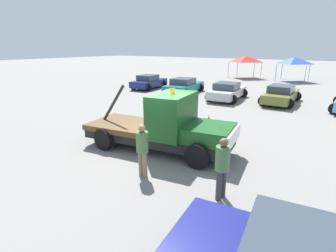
{
  "coord_description": "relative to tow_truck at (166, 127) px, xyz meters",
  "views": [
    {
      "loc": [
        5.95,
        -8.0,
        4.01
      ],
      "look_at": [
        0.5,
        0.0,
        1.05
      ],
      "focal_mm": 28.0,
      "sensor_mm": 36.0,
      "label": 1
    }
  ],
  "objects": [
    {
      "name": "canopy_tent_blue",
      "position": [
        0.1,
        26.2,
        1.44
      ],
      "size": [
        3.17,
        3.17,
        2.81
      ],
      "color": "#9E9EA3",
      "rests_on": "ground"
    },
    {
      "name": "person_near_truck",
      "position": [
        3.21,
        -2.02,
        0.04
      ],
      "size": [
        0.39,
        0.39,
        1.75
      ],
      "rotation": [
        0.0,
        0.0,
        3.0
      ],
      "color": "#38383D",
      "rests_on": "ground"
    },
    {
      "name": "tow_truck",
      "position": [
        0.0,
        0.0,
        0.0
      ],
      "size": [
        6.23,
        2.94,
        2.51
      ],
      "rotation": [
        0.0,
        0.0,
        0.15
      ],
      "color": "black",
      "rests_on": "ground"
    },
    {
      "name": "parked_car_olive",
      "position": [
        1.76,
        12.11,
        -0.32
      ],
      "size": [
        2.38,
        4.74,
        1.34
      ],
      "rotation": [
        0.0,
        0.0,
        1.58
      ],
      "color": "olive",
      "rests_on": "ground"
    },
    {
      "name": "canopy_tent_red",
      "position": [
        -5.71,
        26.44,
        1.46
      ],
      "size": [
        3.35,
        3.35,
        2.84
      ],
      "color": "#9E9EA3",
      "rests_on": "ground"
    },
    {
      "name": "traffic_cone",
      "position": [
        -0.11,
        4.11,
        -0.72
      ],
      "size": [
        0.4,
        0.4,
        0.55
      ],
      "color": "black",
      "rests_on": "ground"
    },
    {
      "name": "ground_plane",
      "position": [
        -0.37,
        -0.06,
        -0.97
      ],
      "size": [
        160.0,
        160.0,
        0.0
      ],
      "primitive_type": "plane",
      "color": "gray"
    },
    {
      "name": "parked_car_silver",
      "position": [
        -2.01,
        11.26,
        -0.32
      ],
      "size": [
        2.68,
        4.64,
        1.34
      ],
      "rotation": [
        0.0,
        0.0,
        1.65
      ],
      "color": "#B7B7BC",
      "rests_on": "ground"
    },
    {
      "name": "parked_car_navy",
      "position": [
        -10.53,
        12.25,
        -0.33
      ],
      "size": [
        2.64,
        4.44,
        1.34
      ],
      "rotation": [
        0.0,
        0.0,
        1.67
      ],
      "color": "navy",
      "rests_on": "ground"
    },
    {
      "name": "person_at_hood",
      "position": [
        0.63,
        -2.21,
        0.02
      ],
      "size": [
        0.38,
        0.38,
        1.72
      ],
      "rotation": [
        0.0,
        0.0,
        4.45
      ],
      "color": "#847051",
      "rests_on": "ground"
    },
    {
      "name": "parked_car_teal",
      "position": [
        -6.29,
        11.85,
        -0.32
      ],
      "size": [
        2.77,
        4.89,
        1.34
      ],
      "rotation": [
        0.0,
        0.0,
        1.67
      ],
      "color": "#196670",
      "rests_on": "ground"
    }
  ]
}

